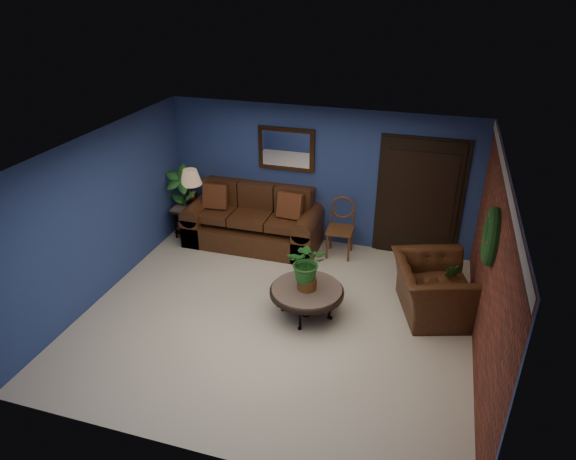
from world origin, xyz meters
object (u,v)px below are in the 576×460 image
(coffee_table, at_px, (307,292))
(table_lamp, at_px, (191,183))
(armchair, at_px, (434,289))
(end_table, at_px, (194,212))
(side_chair, at_px, (341,223))
(sofa, at_px, (255,224))

(coffee_table, height_order, table_lamp, table_lamp)
(armchair, bearing_deg, end_table, 56.39)
(table_lamp, height_order, armchair, table_lamp)
(end_table, distance_m, side_chair, 2.81)
(end_table, distance_m, armchair, 4.63)
(sofa, height_order, coffee_table, sofa)
(armchair, bearing_deg, coffee_table, 91.61)
(end_table, xyz_separation_m, armchair, (4.45, -1.28, -0.06))
(side_chair, bearing_deg, armchair, -41.72)
(sofa, relative_size, side_chair, 2.32)
(table_lamp, distance_m, side_chair, 2.84)
(coffee_table, relative_size, side_chair, 1.03)
(side_chair, bearing_deg, sofa, 179.02)
(table_lamp, distance_m, armchair, 4.67)
(end_table, bearing_deg, table_lamp, -63.43)
(sofa, distance_m, end_table, 1.21)
(coffee_table, xyz_separation_m, armchair, (1.74, 0.61, -0.00))
(coffee_table, height_order, side_chair, side_chair)
(sofa, distance_m, armchair, 3.50)
(end_table, bearing_deg, sofa, 1.96)
(coffee_table, xyz_separation_m, end_table, (-2.71, 1.89, 0.06))
(sofa, bearing_deg, coffee_table, -52.11)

